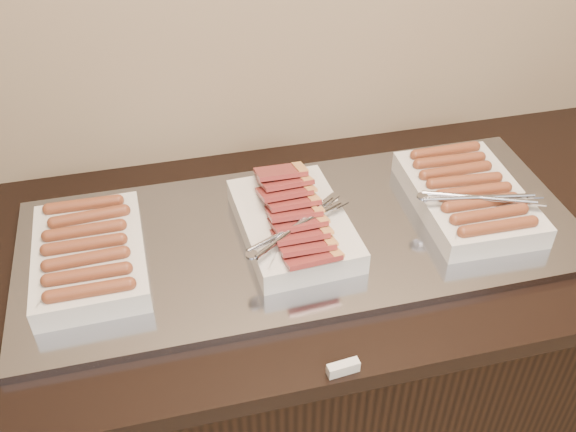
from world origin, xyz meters
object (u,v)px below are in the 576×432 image
at_px(dish_left, 89,254).
at_px(dish_center, 293,222).
at_px(counter, 294,369).
at_px(warming_tray, 303,235).
at_px(dish_right, 468,195).

relative_size(dish_left, dish_center, 0.94).
height_order(counter, warming_tray, warming_tray).
xyz_separation_m(warming_tray, dish_right, (0.38, -0.00, 0.04)).
bearing_deg(warming_tray, dish_center, -168.01).
distance_m(dish_center, dish_right, 0.40).
xyz_separation_m(warming_tray, dish_center, (-0.02, -0.00, 0.05)).
distance_m(dish_left, dish_center, 0.42).
distance_m(counter, dish_left, 0.66).
distance_m(counter, dish_center, 0.50).
height_order(dish_left, dish_right, dish_right).
height_order(dish_center, dish_right, dish_center).
xyz_separation_m(counter, warming_tray, (0.02, 0.00, 0.46)).
bearing_deg(warming_tray, counter, 180.00).
bearing_deg(dish_center, counter, 33.63).
bearing_deg(dish_left, warming_tray, -1.17).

